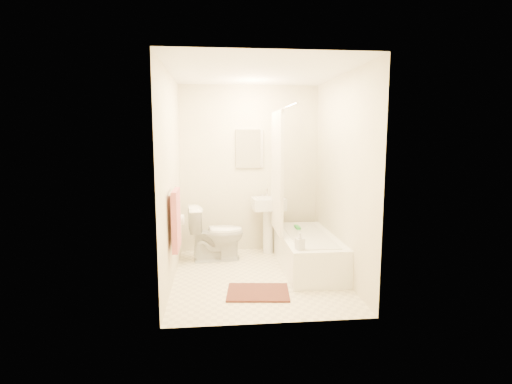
{
  "coord_description": "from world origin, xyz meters",
  "views": [
    {
      "loc": [
        -0.49,
        -4.59,
        1.7
      ],
      "look_at": [
        0.0,
        0.25,
        1.0
      ],
      "focal_mm": 28.0,
      "sensor_mm": 36.0,
      "label": 1
    }
  ],
  "objects": [
    {
      "name": "toilet_paper",
      "position": [
        -0.93,
        0.12,
        0.7
      ],
      "size": [
        0.11,
        0.12,
        0.12
      ],
      "primitive_type": "cylinder",
      "rotation": [
        0.0,
        1.57,
        0.0
      ],
      "color": "white",
      "rests_on": "wall_left"
    },
    {
      "name": "sink",
      "position": [
        0.25,
        0.96,
        0.44
      ],
      "size": [
        0.47,
        0.39,
        0.88
      ],
      "primitive_type": null,
      "rotation": [
        0.0,
        0.0,
        0.07
      ],
      "color": "white",
      "rests_on": "floor"
    },
    {
      "name": "curtain_rod",
      "position": [
        0.3,
        0.1,
        2.0
      ],
      "size": [
        0.03,
        1.7,
        0.03
      ],
      "primitive_type": "cylinder",
      "rotation": [
        1.57,
        0.0,
        0.0
      ],
      "color": "silver",
      "rests_on": "wall_back"
    },
    {
      "name": "mirror",
      "position": [
        0.0,
        1.18,
        1.5
      ],
      "size": [
        0.4,
        0.03,
        0.55
      ],
      "primitive_type": "cube",
      "color": "white",
      "rests_on": "wall_back"
    },
    {
      "name": "soap_bottle",
      "position": [
        0.43,
        -0.35,
        0.53
      ],
      "size": [
        0.11,
        0.11,
        0.19
      ],
      "primitive_type": "imported",
      "rotation": [
        0.0,
        0.0,
        0.36
      ],
      "color": "white",
      "rests_on": "bathtub"
    },
    {
      "name": "toilet",
      "position": [
        -0.5,
        0.73,
        0.37
      ],
      "size": [
        0.79,
        0.5,
        0.74
      ],
      "primitive_type": "imported",
      "rotation": [
        0.0,
        0.0,
        1.68
      ],
      "color": "silver",
      "rests_on": "floor"
    },
    {
      "name": "wall_right",
      "position": [
        1.0,
        0.0,
        1.2
      ],
      "size": [
        0.02,
        2.4,
        2.4
      ],
      "primitive_type": "cube",
      "color": "beige",
      "rests_on": "ground"
    },
    {
      "name": "bathtub",
      "position": [
        0.67,
        0.27,
        0.22
      ],
      "size": [
        0.67,
        1.53,
        0.43
      ],
      "primitive_type": null,
      "color": "white",
      "rests_on": "floor"
    },
    {
      "name": "towel_bar",
      "position": [
        -0.96,
        -0.25,
        1.1
      ],
      "size": [
        0.02,
        0.6,
        0.02
      ],
      "primitive_type": "cylinder",
      "rotation": [
        1.57,
        0.0,
        0.0
      ],
      "color": "silver",
      "rests_on": "wall_left"
    },
    {
      "name": "wall_left",
      "position": [
        -1.0,
        0.0,
        1.2
      ],
      "size": [
        0.02,
        2.4,
        2.4
      ],
      "primitive_type": "cube",
      "color": "beige",
      "rests_on": "ground"
    },
    {
      "name": "wall_back",
      "position": [
        0.0,
        1.2,
        1.2
      ],
      "size": [
        2.0,
        0.02,
        2.4
      ],
      "primitive_type": "cube",
      "color": "beige",
      "rests_on": "ground"
    },
    {
      "name": "bath_mat",
      "position": [
        -0.05,
        -0.5,
        0.01
      ],
      "size": [
        0.71,
        0.57,
        0.02
      ],
      "primitive_type": "cube",
      "rotation": [
        0.0,
        0.0,
        -0.11
      ],
      "color": "#482B1E",
      "rests_on": "floor"
    },
    {
      "name": "scrub_brush",
      "position": [
        0.6,
        0.62,
        0.45
      ],
      "size": [
        0.06,
        0.19,
        0.04
      ],
      "primitive_type": "cube",
      "rotation": [
        0.0,
        0.0,
        0.01
      ],
      "color": "green",
      "rests_on": "bathtub"
    },
    {
      "name": "floor",
      "position": [
        0.0,
        0.0,
        0.0
      ],
      "size": [
        2.4,
        2.4,
        0.0
      ],
      "primitive_type": "plane",
      "color": "beige",
      "rests_on": "ground"
    },
    {
      "name": "towel",
      "position": [
        -0.93,
        -0.25,
        0.78
      ],
      "size": [
        0.06,
        0.45,
        0.66
      ],
      "primitive_type": "cube",
      "color": "#CC7266",
      "rests_on": "towel_bar"
    },
    {
      "name": "shower_curtain",
      "position": [
        0.3,
        0.5,
        1.22
      ],
      "size": [
        0.04,
        0.8,
        1.55
      ],
      "primitive_type": "cube",
      "color": "silver",
      "rests_on": "curtain_rod"
    },
    {
      "name": "ceiling",
      "position": [
        0.0,
        0.0,
        2.4
      ],
      "size": [
        2.4,
        2.4,
        0.0
      ],
      "primitive_type": "plane",
      "color": "white",
      "rests_on": "ground"
    }
  ]
}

